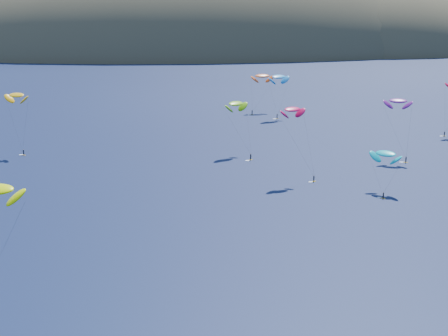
% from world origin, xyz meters
% --- Properties ---
extents(island, '(730.00, 300.00, 210.00)m').
position_xyz_m(island, '(39.40, 562.36, -10.74)').
color(island, '#3D3526').
rests_on(island, ground).
extents(kitesurfer_1, '(10.21, 10.55, 22.15)m').
position_xyz_m(kitesurfer_1, '(-65.88, 140.93, 19.52)').
color(kitesurfer_1, gold).
rests_on(kitesurfer_1, ground).
extents(kitesurfer_3, '(10.06, 16.67, 19.40)m').
position_xyz_m(kitesurfer_3, '(7.91, 132.25, 16.78)').
color(kitesurfer_3, gold).
rests_on(kitesurfer_3, ground).
extents(kitesurfer_4, '(11.67, 9.33, 20.79)m').
position_xyz_m(kitesurfer_4, '(34.18, 192.74, 17.80)').
color(kitesurfer_4, gold).
rests_on(kitesurfer_4, ground).
extents(kitesurfer_5, '(9.19, 12.99, 12.81)m').
position_xyz_m(kitesurfer_5, '(43.50, 85.25, 10.30)').
color(kitesurfer_5, gold).
rests_on(kitesurfer_5, ground).
extents(kitesurfer_6, '(9.72, 10.99, 21.45)m').
position_xyz_m(kitesurfer_6, '(59.51, 119.32, 18.94)').
color(kitesurfer_6, gold).
rests_on(kitesurfer_6, ground).
extents(kitesurfer_9, '(11.05, 8.67, 22.75)m').
position_xyz_m(kitesurfer_9, '(20.22, 99.55, 20.43)').
color(kitesurfer_9, gold).
rests_on(kitesurfer_9, ground).
extents(kitesurfer_11, '(12.18, 12.87, 19.08)m').
position_xyz_m(kitesurfer_11, '(29.75, 209.25, 16.17)').
color(kitesurfer_11, gold).
rests_on(kitesurfer_11, ground).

